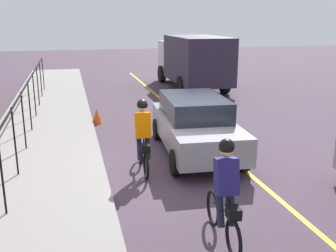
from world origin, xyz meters
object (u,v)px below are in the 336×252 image
(cyclist_lead, at_px, (143,137))
(box_truck_background, at_px, (193,59))
(parked_sedan_rear, at_px, (195,124))
(cyclist_follow, at_px, (225,193))
(traffic_cone_near, at_px, (97,116))

(cyclist_lead, distance_m, box_truck_background, 12.21)
(parked_sedan_rear, bearing_deg, cyclist_lead, -52.22)
(box_truck_background, bearing_deg, cyclist_lead, 157.05)
(cyclist_lead, relative_size, cyclist_follow, 1.00)
(cyclist_follow, height_order, parked_sedan_rear, cyclist_follow)
(cyclist_follow, bearing_deg, parked_sedan_rear, -9.12)
(cyclist_lead, height_order, cyclist_follow, same)
(cyclist_follow, distance_m, box_truck_background, 15.19)
(cyclist_lead, relative_size, parked_sedan_rear, 0.40)
(cyclist_follow, height_order, box_truck_background, box_truck_background)
(cyclist_lead, distance_m, parked_sedan_rear, 2.02)
(cyclist_follow, distance_m, traffic_cone_near, 8.52)
(cyclist_lead, bearing_deg, parked_sedan_rear, -53.65)
(cyclist_follow, relative_size, traffic_cone_near, 3.31)
(cyclist_lead, xyz_separation_m, cyclist_follow, (-3.42, -0.73, 0.00))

